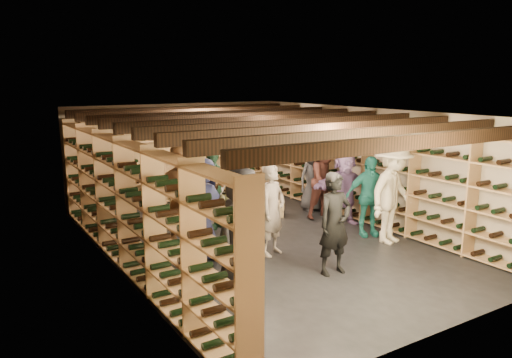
{
  "coord_description": "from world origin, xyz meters",
  "views": [
    {
      "loc": [
        -4.84,
        -7.53,
        3.0
      ],
      "look_at": [
        -0.05,
        0.2,
        1.17
      ],
      "focal_mm": 35.0,
      "sensor_mm": 36.0,
      "label": 1
    }
  ],
  "objects_px": {
    "person_1": "(335,224)",
    "person_7": "(273,210)",
    "person_12": "(313,178)",
    "crate_stack_right": "(271,209)",
    "crate_stack_left": "(184,211)",
    "person_9": "(236,188)",
    "crate_loose": "(217,207)",
    "person_0": "(241,227)",
    "person_2": "(235,216)",
    "person_8": "(326,180)",
    "person_5": "(185,190)",
    "person_6": "(201,209)",
    "person_11": "(345,188)",
    "person_3": "(393,193)",
    "person_10": "(212,189)",
    "person_4": "(368,196)"
  },
  "relations": [
    {
      "from": "person_1",
      "to": "person_9",
      "type": "bearing_deg",
      "value": 90.49
    },
    {
      "from": "crate_stack_right",
      "to": "person_3",
      "type": "height_order",
      "value": "person_3"
    },
    {
      "from": "person_2",
      "to": "person_12",
      "type": "distance_m",
      "value": 3.61
    },
    {
      "from": "person_6",
      "to": "person_11",
      "type": "xyz_separation_m",
      "value": [
        3.46,
        0.38,
        -0.1
      ]
    },
    {
      "from": "person_3",
      "to": "person_9",
      "type": "bearing_deg",
      "value": 112.59
    },
    {
      "from": "crate_stack_left",
      "to": "person_4",
      "type": "relative_size",
      "value": 0.35
    },
    {
      "from": "person_7",
      "to": "person_11",
      "type": "distance_m",
      "value": 2.41
    },
    {
      "from": "person_7",
      "to": "person_8",
      "type": "height_order",
      "value": "person_8"
    },
    {
      "from": "person_2",
      "to": "person_11",
      "type": "distance_m",
      "value": 3.04
    },
    {
      "from": "person_8",
      "to": "person_11",
      "type": "height_order",
      "value": "person_8"
    },
    {
      "from": "person_6",
      "to": "person_12",
      "type": "height_order",
      "value": "person_6"
    },
    {
      "from": "person_3",
      "to": "person_12",
      "type": "height_order",
      "value": "person_3"
    },
    {
      "from": "person_11",
      "to": "person_8",
      "type": "bearing_deg",
      "value": 115.7
    },
    {
      "from": "person_6",
      "to": "person_7",
      "type": "distance_m",
      "value": 1.22
    },
    {
      "from": "person_12",
      "to": "crate_stack_right",
      "type": "bearing_deg",
      "value": -178.99
    },
    {
      "from": "person_5",
      "to": "person_9",
      "type": "height_order",
      "value": "person_5"
    },
    {
      "from": "crate_loose",
      "to": "person_4",
      "type": "relative_size",
      "value": 0.32
    },
    {
      "from": "crate_stack_right",
      "to": "person_8",
      "type": "relative_size",
      "value": 0.35
    },
    {
      "from": "person_5",
      "to": "crate_stack_right",
      "type": "bearing_deg",
      "value": 19.04
    },
    {
      "from": "person_0",
      "to": "person_9",
      "type": "xyz_separation_m",
      "value": [
        1.5,
        2.82,
        -0.12
      ]
    },
    {
      "from": "person_1",
      "to": "person_7",
      "type": "xyz_separation_m",
      "value": [
        -0.34,
        1.22,
        -0.01
      ]
    },
    {
      "from": "person_7",
      "to": "person_12",
      "type": "xyz_separation_m",
      "value": [
        2.43,
        1.96,
        -0.03
      ]
    },
    {
      "from": "crate_stack_right",
      "to": "person_8",
      "type": "xyz_separation_m",
      "value": [
        0.93,
        -0.72,
        0.68
      ]
    },
    {
      "from": "person_8",
      "to": "person_11",
      "type": "bearing_deg",
      "value": -80.41
    },
    {
      "from": "person_11",
      "to": "crate_loose",
      "type": "bearing_deg",
      "value": 145.92
    },
    {
      "from": "person_1",
      "to": "person_7",
      "type": "bearing_deg",
      "value": 106.88
    },
    {
      "from": "person_3",
      "to": "person_10",
      "type": "bearing_deg",
      "value": 119.88
    },
    {
      "from": "person_6",
      "to": "person_11",
      "type": "distance_m",
      "value": 3.48
    },
    {
      "from": "crate_loose",
      "to": "person_0",
      "type": "distance_m",
      "value": 4.41
    },
    {
      "from": "person_1",
      "to": "person_8",
      "type": "xyz_separation_m",
      "value": [
        1.9,
        2.51,
        0.04
      ]
    },
    {
      "from": "person_7",
      "to": "person_8",
      "type": "xyz_separation_m",
      "value": [
        2.24,
        1.29,
        0.05
      ]
    },
    {
      "from": "crate_stack_left",
      "to": "crate_stack_right",
      "type": "xyz_separation_m",
      "value": [
        1.82,
        -0.59,
        -0.09
      ]
    },
    {
      "from": "crate_stack_right",
      "to": "person_4",
      "type": "bearing_deg",
      "value": -67.8
    },
    {
      "from": "person_8",
      "to": "person_12",
      "type": "bearing_deg",
      "value": 77.9
    },
    {
      "from": "crate_stack_left",
      "to": "person_7",
      "type": "distance_m",
      "value": 2.71
    },
    {
      "from": "person_4",
      "to": "person_7",
      "type": "xyz_separation_m",
      "value": [
        -2.16,
        0.08,
        0.01
      ]
    },
    {
      "from": "person_0",
      "to": "person_6",
      "type": "height_order",
      "value": "person_0"
    },
    {
      "from": "crate_stack_left",
      "to": "person_11",
      "type": "xyz_separation_m",
      "value": [
        2.81,
        -1.86,
        0.53
      ]
    },
    {
      "from": "person_3",
      "to": "person_6",
      "type": "distance_m",
      "value": 3.54
    },
    {
      "from": "person_0",
      "to": "person_3",
      "type": "height_order",
      "value": "person_3"
    },
    {
      "from": "person_1",
      "to": "person_2",
      "type": "distance_m",
      "value": 1.67
    },
    {
      "from": "person_3",
      "to": "person_11",
      "type": "xyz_separation_m",
      "value": [
        0.06,
        1.37,
        -0.16
      ]
    },
    {
      "from": "person_4",
      "to": "crate_loose",
      "type": "bearing_deg",
      "value": 137.56
    },
    {
      "from": "crate_loose",
      "to": "person_12",
      "type": "height_order",
      "value": "person_12"
    },
    {
      "from": "crate_stack_right",
      "to": "person_9",
      "type": "distance_m",
      "value": 1.1
    },
    {
      "from": "crate_stack_left",
      "to": "person_0",
      "type": "bearing_deg",
      "value": -99.87
    },
    {
      "from": "person_8",
      "to": "person_5",
      "type": "bearing_deg",
      "value": 178.34
    },
    {
      "from": "person_1",
      "to": "person_6",
      "type": "relative_size",
      "value": 0.91
    },
    {
      "from": "person_9",
      "to": "person_12",
      "type": "relative_size",
      "value": 1.01
    },
    {
      "from": "person_9",
      "to": "person_11",
      "type": "relative_size",
      "value": 0.98
    }
  ]
}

